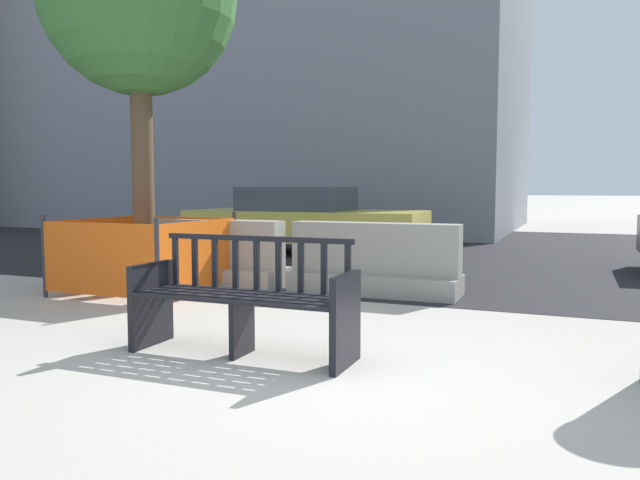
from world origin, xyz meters
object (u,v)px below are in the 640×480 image
(jersey_barrier_centre, at_px, (375,265))
(car_taxi_near, at_px, (304,220))
(jersey_barrier_left, at_px, (211,258))
(street_bench, at_px, (244,302))
(construction_fence, at_px, (145,252))

(jersey_barrier_centre, xyz_separation_m, car_taxi_near, (-2.60, 3.75, 0.30))
(jersey_barrier_left, bearing_deg, street_bench, -53.42)
(street_bench, height_order, jersey_barrier_left, street_bench)
(jersey_barrier_centre, height_order, jersey_barrier_left, same)
(street_bench, height_order, construction_fence, construction_fence)
(construction_fence, bearing_deg, jersey_barrier_centre, 19.25)
(jersey_barrier_left, bearing_deg, car_taxi_near, 96.22)
(jersey_barrier_left, bearing_deg, jersey_barrier_centre, 3.31)
(jersey_barrier_centre, relative_size, jersey_barrier_left, 1.00)
(construction_fence, xyz_separation_m, car_taxi_near, (0.01, 4.66, 0.16))
(street_bench, distance_m, car_taxi_near, 7.16)
(street_bench, xyz_separation_m, jersey_barrier_centre, (0.08, 2.95, -0.06))
(car_taxi_near, bearing_deg, jersey_barrier_left, -83.78)
(jersey_barrier_centre, distance_m, car_taxi_near, 4.57)
(jersey_barrier_centre, distance_m, jersey_barrier_left, 2.18)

